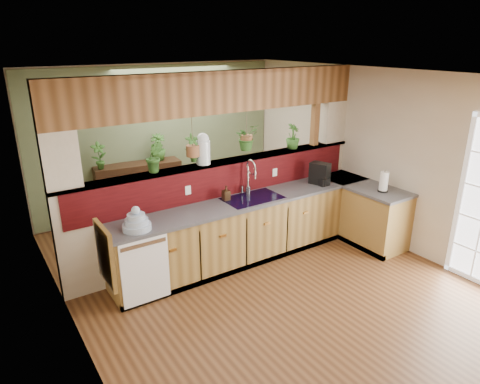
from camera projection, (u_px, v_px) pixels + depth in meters
ground at (280, 292)px, 5.35m from camera, size 4.60×7.00×0.01m
ceiling at (288, 78)px, 4.47m from camera, size 4.60×7.00×0.01m
wall_back at (160, 139)px, 7.65m from camera, size 4.60×0.02×2.60m
wall_left at (77, 245)px, 3.71m from camera, size 0.02×7.00×2.60m
wall_right at (409, 164)px, 6.10m from camera, size 0.02×7.00×2.60m
pass_through_partition at (225, 174)px, 6.02m from camera, size 4.60×0.21×2.60m
pass_through_ledge at (223, 162)px, 5.94m from camera, size 4.60×0.21×0.04m
header_beam at (222, 92)px, 5.62m from camera, size 4.60×0.15×0.55m
sage_backwall at (161, 139)px, 7.64m from camera, size 4.55×0.02×2.55m
countertop at (289, 221)px, 6.31m from camera, size 4.14×1.52×0.90m
dishwasher at (145, 271)px, 4.95m from camera, size 0.58×0.03×0.82m
navy_sink at (252, 203)px, 5.96m from camera, size 0.82×0.50×0.18m
framed_print at (106, 255)px, 3.02m from camera, size 0.04×0.35×0.45m
faucet at (250, 176)px, 5.99m from camera, size 0.23×0.23×0.52m
dish_stack at (137, 223)px, 4.93m from camera, size 0.33×0.33×0.29m
soap_dispenser at (226, 193)px, 5.83m from camera, size 0.10×0.10×0.20m
coffee_maker at (320, 174)px, 6.46m from camera, size 0.18×0.30×0.33m
paper_towel at (384, 182)px, 6.15m from camera, size 0.15×0.15×0.31m
glass_jar at (203, 149)px, 5.71m from camera, size 0.19×0.19×0.42m
ledge_plant_left at (155, 157)px, 5.35m from camera, size 0.28×0.26×0.41m
ledge_plant_right at (293, 136)px, 6.52m from camera, size 0.28×0.28×0.38m
hanging_plant_a at (192, 139)px, 5.58m from camera, size 0.21×0.18×0.53m
hanging_plant_b at (247, 126)px, 5.99m from camera, size 0.36×0.33×0.49m
shelving_console at (140, 190)px, 7.44m from camera, size 1.49×0.55×0.97m
shelf_plant_a at (99, 156)px, 6.88m from camera, size 0.24×0.17×0.45m
shelf_plant_b at (158, 147)px, 7.40m from camera, size 0.32×0.32×0.46m
floor_plant at (241, 200)px, 7.42m from camera, size 0.63×0.54×0.69m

